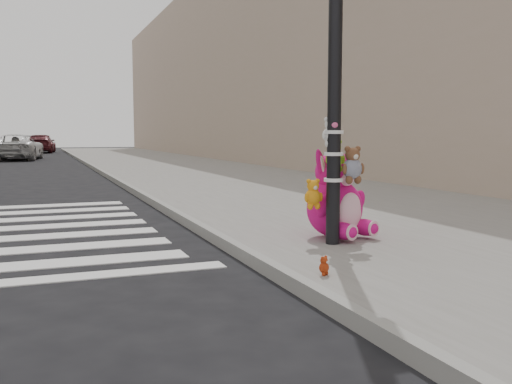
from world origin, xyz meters
name	(u,v)px	position (x,y,z in m)	size (l,w,h in m)	color
ground	(133,333)	(0.00, 0.00, 0.00)	(120.00, 120.00, 0.00)	black
sidewalk_near	(263,185)	(5.00, 10.00, 0.07)	(7.00, 80.00, 0.14)	slate
curb_edge	(132,189)	(1.55, 10.00, 0.07)	(0.12, 80.00, 0.15)	gray
bld_near	(294,55)	(10.50, 20.00, 5.00)	(5.00, 60.00, 10.00)	tan
signal_pole	(336,103)	(2.62, 1.81, 1.78)	(0.69, 0.49, 4.00)	black
pink_bunny	(337,200)	(2.86, 2.17, 0.60)	(0.92, 1.00, 1.13)	#DA127A
red_teddy	(324,266)	(1.80, 0.50, 0.23)	(0.12, 0.08, 0.18)	#AA3111
car_white_near	(17,147)	(-1.57, 30.04, 0.70)	(2.31, 5.02, 1.39)	silver
car_maroon_near	(41,144)	(-0.24, 42.23, 0.68)	(1.90, 4.68, 1.36)	#54181E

